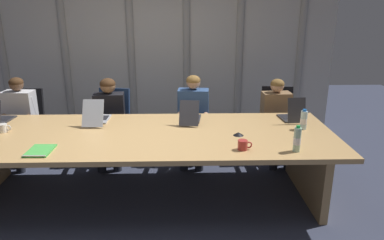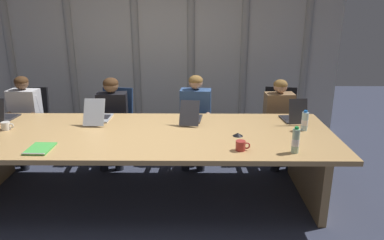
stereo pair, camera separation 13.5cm
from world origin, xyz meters
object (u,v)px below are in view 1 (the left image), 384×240
Objects in this scene: laptop_right_mid at (292,116)px; office_chair_left_end at (26,134)px; office_chair_right_mid at (276,131)px; person_right_mid at (277,116)px; coffee_mug_far at (243,145)px; coffee_mug_near at (3,128)px; conference_mic_left_side at (238,134)px; office_chair_center at (193,133)px; office_chair_left_mid at (112,133)px; water_bottle_primary at (304,120)px; spiral_notepad at (40,151)px; person_left_mid at (109,116)px; person_center at (193,114)px; person_left_end at (18,117)px; laptop_center at (190,117)px; laptop_left_mid at (97,117)px; water_bottle_secondary at (297,140)px.

laptop_right_mid reaches higher than office_chair_left_end.
person_right_mid reaches higher than office_chair_right_mid.
coffee_mug_far is (-0.72, -0.89, -0.01)m from laptop_right_mid.
coffee_mug_near reaches higher than conference_mic_left_side.
laptop_right_mid is at bearing 59.98° from office_chair_center.
office_chair_left_end is 1.18m from office_chair_left_mid.
water_bottle_primary reaches higher than spiral_notepad.
person_left_mid is 1.02× the size of person_right_mid.
office_chair_left_mid reaches higher than office_chair_center.
laptop_right_mid is at bearing 69.44° from person_center.
laptop_right_mid is at bearing 5.98° from office_chair_right_mid.
person_left_end is 8.44× the size of coffee_mug_far.
water_bottle_primary is at bearing 51.13° from office_chair_center.
conference_mic_left_side is at bearing 62.59° from office_chair_left_mid.
person_center reaches higher than laptop_center.
laptop_center is at bearing 8.96° from coffee_mug_near.
coffee_mug_near is 1.25× the size of conference_mic_left_side.
conference_mic_left_side is (1.59, -0.50, -0.04)m from laptop_left_mid.
laptop_left_mid is 2.46m from office_chair_right_mid.
person_left_end is (-1.19, -0.16, 0.30)m from office_chair_left_mid.
water_bottle_secondary is 0.50m from coffee_mug_far.
person_left_mid is 2.12m from coffee_mug_far.
coffee_mug_near is at bearing 176.08° from conference_mic_left_side.
office_chair_center is at bearing 26.23° from coffee_mug_near.
office_chair_left_end is 3.68m from water_bottle_primary.
person_center is at bearing 22.77° from coffee_mug_near.
person_right_mid reaches higher than laptop_left_mid.
office_chair_left_mid is (1.18, -0.00, -0.00)m from office_chair_left_end.
water_bottle_secondary is (-0.22, -0.94, 0.06)m from laptop_right_mid.
office_chair_left_mid is at bearing -92.89° from person_center.
office_chair_right_mid is 1.23m from person_center.
coffee_mug_near is at bearing -32.97° from office_chair_left_mid.
laptop_left_mid is 2.36m from water_bottle_primary.
office_chair_left_end is 1.05× the size of office_chair_center.
office_chair_right_mid is 0.86× the size of person_right_mid.
person_left_mid is (-1.07, 0.55, -0.15)m from laptop_center.
person_center is (1.12, -0.16, 0.31)m from office_chair_left_mid.
laptop_left_mid is 2.18× the size of water_bottle_primary.
laptop_left_mid is 1.31m from person_left_end.
laptop_left_mid is at bearing -79.26° from person_right_mid.
office_chair_left_mid is 1.68m from spiral_notepad.
person_center is at bearing 58.30° from laptop_right_mid.
office_chair_right_mid is 7.09× the size of coffee_mug_near.
coffee_mug_near is (-3.26, -1.03, 0.44)m from office_chair_right_mid.
person_center is 1.77m from water_bottle_secondary.
office_chair_left_mid is 1.47m from coffee_mug_near.
office_chair_left_mid is at bearing 78.57° from spiral_notepad.
office_chair_center is 2.96× the size of spiral_notepad.
office_chair_center is (2.31, -0.00, -0.01)m from office_chair_left_end.
office_chair_left_mid is 7.01× the size of coffee_mug_near.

